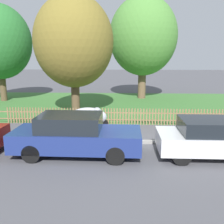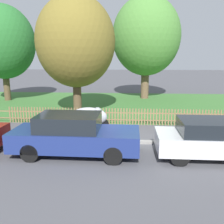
% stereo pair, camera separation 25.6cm
% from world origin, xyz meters
% --- Properties ---
extents(ground_plane, '(120.00, 120.00, 0.00)m').
position_xyz_m(ground_plane, '(0.00, 0.00, 0.00)').
color(ground_plane, '#4C4C51').
extents(kerb_stone, '(40.08, 0.20, 0.12)m').
position_xyz_m(kerb_stone, '(0.00, 0.10, 0.06)').
color(kerb_stone, gray).
rests_on(kerb_stone, ground).
extents(grass_strip, '(40.08, 11.55, 0.01)m').
position_xyz_m(grass_strip, '(0.00, 8.77, 0.01)').
color(grass_strip, '#3D7033').
rests_on(grass_strip, ground).
extents(park_fence, '(40.08, 0.05, 0.87)m').
position_xyz_m(park_fence, '(0.00, 3.01, 0.43)').
color(park_fence, olive).
rests_on(park_fence, ground).
extents(parked_car_black_saloon, '(4.58, 1.76, 1.50)m').
position_xyz_m(parked_car_black_saloon, '(-1.62, -1.27, 0.76)').
color(parked_car_black_saloon, navy).
rests_on(parked_car_black_saloon, ground).
extents(parked_car_navy_estate, '(3.72, 1.73, 1.38)m').
position_xyz_m(parked_car_navy_estate, '(3.14, -1.23, 0.70)').
color(parked_car_navy_estate, silver).
rests_on(parked_car_navy_estate, ground).
extents(covered_motorcycle, '(1.94, 0.75, 1.14)m').
position_xyz_m(covered_motorcycle, '(-1.54, 1.81, 0.69)').
color(covered_motorcycle, black).
rests_on(covered_motorcycle, ground).
extents(tree_behind_motorcycle, '(4.66, 4.66, 7.05)m').
position_xyz_m(tree_behind_motorcycle, '(-2.86, 5.27, 4.35)').
color(tree_behind_motorcycle, brown).
rests_on(tree_behind_motorcycle, ground).
extents(tree_mid_park, '(5.57, 5.57, 8.34)m').
position_xyz_m(tree_mid_park, '(1.64, 11.68, 5.12)').
color(tree_mid_park, brown).
rests_on(tree_mid_park, ground).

